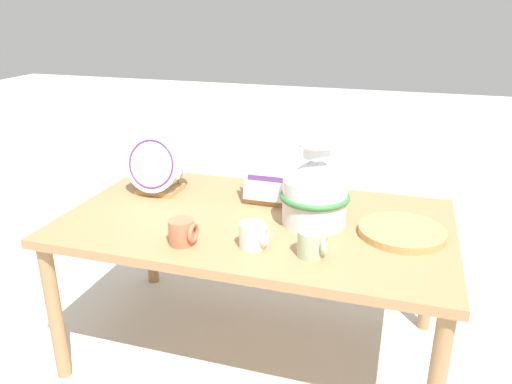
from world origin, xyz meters
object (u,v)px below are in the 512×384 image
dish_rack_square_plates (271,183)px  ceramic_vase (315,189)px  mug_sage_glaze (312,243)px  mug_cream_glaze (253,235)px  wicker_charger_stack (402,232)px  mug_terracotta_glaze (183,232)px  dish_rack_round_plates (158,168)px

dish_rack_square_plates → ceramic_vase: bearing=-39.5°
mug_sage_glaze → mug_cream_glaze: bearing=-180.0°
dish_rack_square_plates → wicker_charger_stack: bearing=-19.5°
mug_terracotta_glaze → mug_cream_glaze: same height
ceramic_vase → mug_cream_glaze: size_ratio=3.37×
mug_terracotta_glaze → wicker_charger_stack: bearing=22.0°
ceramic_vase → mug_sage_glaze: (0.04, -0.26, -0.09)m
ceramic_vase → wicker_charger_stack: (0.33, -0.01, -0.13)m
dish_rack_round_plates → mug_cream_glaze: bearing=-34.4°
dish_rack_round_plates → mug_cream_glaze: 0.68m
ceramic_vase → dish_rack_square_plates: size_ratio=1.59×
ceramic_vase → dish_rack_round_plates: ceramic_vase is taller
dish_rack_square_plates → mug_terracotta_glaze: dish_rack_square_plates is taller
wicker_charger_stack → mug_sage_glaze: bearing=-138.7°
mug_terracotta_glaze → dish_rack_square_plates: bearing=69.7°
dish_rack_square_plates → mug_sage_glaze: 0.52m
wicker_charger_stack → mug_sage_glaze: size_ratio=3.19×
dish_rack_round_plates → mug_cream_glaze: size_ratio=2.74×
mug_sage_glaze → mug_cream_glaze: size_ratio=1.00×
wicker_charger_stack → mug_sage_glaze: 0.38m
dish_rack_round_plates → dish_rack_square_plates: bearing=6.9°
dish_rack_square_plates → mug_terracotta_glaze: (-0.18, -0.49, -0.03)m
ceramic_vase → dish_rack_square_plates: bearing=140.5°
dish_rack_square_plates → wicker_charger_stack: dish_rack_square_plates is taller
mug_terracotta_glaze → dish_rack_round_plates: bearing=126.2°
ceramic_vase → mug_terracotta_glaze: size_ratio=3.37×
mug_terracotta_glaze → mug_cream_glaze: bearing=10.8°
mug_sage_glaze → mug_terracotta_glaze: same height
mug_sage_glaze → mug_terracotta_glaze: 0.45m
dish_rack_round_plates → mug_terracotta_glaze: 0.54m
ceramic_vase → mug_cream_glaze: (-0.16, -0.26, -0.09)m
mug_sage_glaze → mug_terracotta_glaze: (-0.45, -0.05, 0.00)m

